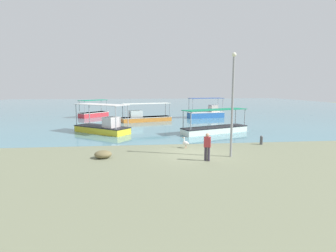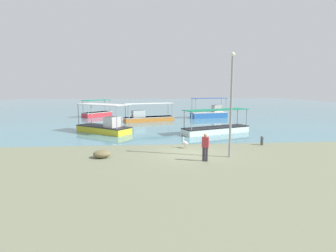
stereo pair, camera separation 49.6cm
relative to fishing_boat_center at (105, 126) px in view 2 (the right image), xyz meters
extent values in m
plane|color=#72775B|center=(7.05, -8.92, -0.62)|extent=(120.00, 120.00, 0.00)
cube|color=teal|center=(7.05, 39.08, -0.62)|extent=(110.00, 90.00, 0.00)
cube|color=gold|center=(-0.15, 0.12, -0.29)|extent=(5.75, 5.08, 0.66)
cube|color=black|center=(-0.15, 0.12, 0.01)|extent=(5.81, 5.13, 0.08)
cylinder|color=#99999E|center=(-2.76, 1.10, 1.09)|extent=(0.08, 0.08, 2.09)
cylinder|color=#99999E|center=(-1.73, 2.41, 1.09)|extent=(0.08, 0.08, 2.09)
cylinder|color=#99999E|center=(1.43, -2.17, 1.09)|extent=(0.08, 0.08, 2.09)
cylinder|color=#99999E|center=(2.45, -0.86, 1.09)|extent=(0.08, 0.08, 2.09)
cube|color=beige|center=(-0.15, 0.12, 2.16)|extent=(5.65, 5.03, 0.05)
cube|color=beige|center=(0.88, -0.69, 0.53)|extent=(1.74, 1.77, 0.98)
cube|color=orange|center=(4.41, 8.59, -0.31)|extent=(6.71, 3.52, 0.61)
cube|color=silver|center=(4.41, 8.59, -0.05)|extent=(6.76, 3.57, 0.08)
cylinder|color=#99999E|center=(7.07, 10.16, 0.85)|extent=(0.08, 0.08, 1.72)
cylinder|color=#99999E|center=(7.49, 8.82, 0.85)|extent=(0.08, 0.08, 1.72)
cylinder|color=#99999E|center=(1.33, 8.36, 0.85)|extent=(0.08, 0.08, 1.72)
cylinder|color=#99999E|center=(1.75, 7.02, 0.85)|extent=(0.08, 0.08, 1.72)
cube|color=silver|center=(4.41, 8.59, 1.73)|extent=(6.55, 3.55, 0.05)
cube|color=silver|center=(3.02, 8.15, 0.43)|extent=(1.85, 1.57, 0.88)
cube|color=#2D68B8|center=(13.25, 12.12, -0.20)|extent=(5.53, 2.75, 0.83)
cube|color=silver|center=(13.25, 12.12, 0.18)|extent=(5.58, 2.79, 0.08)
cylinder|color=#99999E|center=(11.05, 10.91, 1.23)|extent=(0.08, 0.08, 2.02)
cylinder|color=#99999E|center=(10.76, 12.37, 1.23)|extent=(0.08, 0.08, 2.02)
cylinder|color=#99999E|center=(15.75, 11.87, 1.23)|extent=(0.08, 0.08, 2.02)
cylinder|color=#99999E|center=(15.46, 13.32, 1.23)|extent=(0.08, 0.08, 2.02)
cube|color=#274390|center=(13.25, 12.12, 2.26)|extent=(5.36, 2.80, 0.05)
cube|color=beige|center=(14.42, 12.36, 0.73)|extent=(1.28, 1.39, 1.03)
cube|color=white|center=(10.81, -1.20, -0.30)|extent=(6.98, 3.99, 0.63)
cube|color=black|center=(10.81, -1.20, -0.03)|extent=(7.03, 4.05, 0.08)
cylinder|color=#99999E|center=(8.09, -3.00, 0.83)|extent=(0.08, 0.08, 1.64)
cylinder|color=#99999E|center=(7.59, -1.75, 0.83)|extent=(0.08, 0.08, 1.64)
cylinder|color=#99999E|center=(14.02, -0.66, 0.83)|extent=(0.08, 0.08, 1.64)
cylinder|color=#99999E|center=(13.52, 0.59, 0.83)|extent=(0.08, 0.08, 1.64)
cube|color=#147550|center=(10.81, -1.20, 1.68)|extent=(6.83, 4.01, 0.05)
cube|color=#C63139|center=(-3.44, 14.77, -0.25)|extent=(4.19, 4.41, 0.72)
cube|color=silver|center=(-3.44, 14.77, 0.07)|extent=(4.25, 4.46, 0.08)
cylinder|color=#99999E|center=(-4.32, 12.83, 1.00)|extent=(0.08, 0.08, 1.79)
cylinder|color=#99999E|center=(-5.28, 13.69, 1.00)|extent=(0.08, 0.08, 1.79)
cylinder|color=#99999E|center=(-1.60, 15.84, 1.00)|extent=(0.08, 0.08, 1.79)
cylinder|color=#99999E|center=(-2.55, 16.70, 1.00)|extent=(0.08, 0.08, 1.79)
cube|color=#0D7A55|center=(-3.44, 14.77, 1.93)|extent=(4.13, 4.33, 0.05)
cylinder|color=#E0997A|center=(6.86, -7.30, -0.51)|extent=(0.03, 0.03, 0.22)
cylinder|color=#E0997A|center=(6.94, -7.24, -0.51)|extent=(0.03, 0.03, 0.22)
ellipsoid|color=white|center=(6.88, -7.25, -0.26)|extent=(0.56, 0.62, 0.32)
ellipsoid|color=white|center=(7.03, -7.45, -0.24)|extent=(0.19, 0.20, 0.10)
cylinder|color=white|center=(6.79, -7.12, -0.04)|extent=(0.07, 0.07, 0.26)
sphere|color=white|center=(6.79, -7.12, 0.13)|extent=(0.11, 0.11, 0.11)
cone|color=#E5933F|center=(6.69, -6.99, 0.11)|extent=(0.22, 0.28, 0.06)
cylinder|color=gray|center=(9.34, -9.95, 2.50)|extent=(0.14, 0.14, 6.24)
sphere|color=#EAEACC|center=(9.34, -9.95, 5.73)|extent=(0.28, 0.28, 0.28)
cylinder|color=#47474C|center=(12.95, -6.67, -0.34)|extent=(0.22, 0.22, 0.56)
sphere|color=#4C4C51|center=(12.95, -6.67, -0.03)|extent=(0.23, 0.23, 0.23)
cylinder|color=#37303E|center=(7.67, -10.79, -0.19)|extent=(0.16, 0.16, 0.85)
cylinder|color=#37303E|center=(7.50, -10.73, -0.19)|extent=(0.16, 0.16, 0.85)
cube|color=#BA383E|center=(7.59, -10.76, 0.54)|extent=(0.45, 0.34, 0.62)
sphere|color=tan|center=(7.59, -10.76, 0.96)|extent=(0.22, 0.22, 0.22)
ellipsoid|color=brown|center=(1.28, -9.48, -0.38)|extent=(1.07, 0.91, 0.48)
camera|label=1|loc=(3.65, -25.74, 3.72)|focal=28.00mm
camera|label=2|loc=(4.15, -25.79, 3.72)|focal=28.00mm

